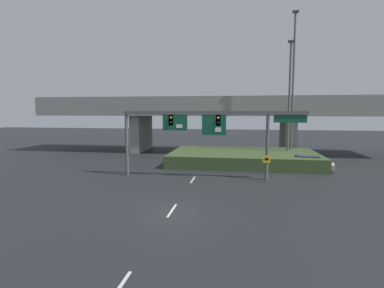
{
  "coord_description": "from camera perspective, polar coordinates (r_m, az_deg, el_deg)",
  "views": [
    {
      "loc": [
        3.92,
        -17.02,
        5.97
      ],
      "look_at": [
        0.0,
        7.72,
        3.18
      ],
      "focal_mm": 28.0,
      "sensor_mm": 36.0,
      "label": 1
    }
  ],
  "objects": [
    {
      "name": "overpass_bridge",
      "position": [
        43.14,
        3.81,
        6.03
      ],
      "size": [
        49.82,
        8.22,
        7.88
      ],
      "color": "gray",
      "rests_on": "ground"
    },
    {
      "name": "parked_sedan_near_right",
      "position": [
        32.67,
        21.32,
        -3.44
      ],
      "size": [
        4.86,
        2.69,
        1.42
      ],
      "rotation": [
        0.0,
        0.0,
        -0.2
      ],
      "color": "silver",
      "rests_on": "ground"
    },
    {
      "name": "signal_gantry",
      "position": [
        26.27,
        2.79,
        3.83
      ],
      "size": [
        16.05,
        0.44,
        5.94
      ],
      "color": "#515456",
      "rests_on": "ground"
    },
    {
      "name": "ground_plane",
      "position": [
        18.46,
        -3.85,
        -12.53
      ],
      "size": [
        160.0,
        160.0,
        0.0
      ],
      "primitive_type": "plane",
      "color": "black"
    },
    {
      "name": "grass_embankment",
      "position": [
        34.67,
        9.75,
        -2.53
      ],
      "size": [
        16.2,
        9.93,
        1.34
      ],
      "color": "#384C28",
      "rests_on": "ground"
    },
    {
      "name": "highway_light_pole_near",
      "position": [
        37.82,
        18.68,
        10.74
      ],
      "size": [
        0.7,
        0.36,
        17.4
      ],
      "color": "#515456",
      "rests_on": "ground"
    },
    {
      "name": "lane_markings",
      "position": [
        30.17,
        1.36,
        -5.06
      ],
      "size": [
        0.14,
        43.28,
        0.01
      ],
      "color": "silver",
      "rests_on": "ground"
    },
    {
      "name": "speed_limit_sign",
      "position": [
        25.63,
        14.02,
        -3.83
      ],
      "size": [
        0.6,
        0.11,
        2.33
      ],
      "color": "#4C4C4C",
      "rests_on": "ground"
    },
    {
      "name": "highway_light_pole_far",
      "position": [
        36.06,
        18.03,
        8.09
      ],
      "size": [
        0.7,
        0.36,
        13.76
      ],
      "color": "#515456",
      "rests_on": "ground"
    }
  ]
}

